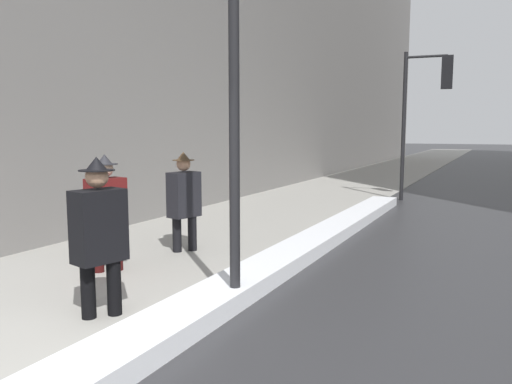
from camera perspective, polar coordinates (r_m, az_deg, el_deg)
The scene contains 9 objects.
ground_plane at distance 4.63m, azimuth -18.91°, elevation -18.90°, with size 160.00×160.00×0.00m, color #2D2D30.
sidewalk_slab at distance 18.69m, azimuth 10.65°, elevation 0.76°, with size 4.00×80.00×0.01m.
snow_bank_curb at distance 8.59m, azimuth 6.53°, elevation -5.73°, with size 0.63×11.42×0.22m.
building_facade_left at distance 25.35m, azimuth 2.83°, elevation 16.67°, with size 6.00×36.00×12.51m.
lamp_post at distance 5.61m, azimuth -2.55°, elevation 16.11°, with size 0.28×0.28×4.80m.
traffic_light_near at distance 14.99m, azimuth 19.17°, elevation 10.60°, with size 1.31×0.38×4.20m.
pedestrian_nearside at distance 5.52m, azimuth -17.51°, elevation -4.27°, with size 0.43×0.59×1.73m.
pedestrian_in_glasses at distance 7.30m, azimuth -16.74°, elevation -1.80°, with size 0.42×0.57×1.67m.
pedestrian_in_fedora at distance 8.25m, azimuth -8.23°, elevation -0.65°, with size 0.41×0.57×1.66m.
Camera 1 is at (3.02, -2.89, 1.99)m, focal length 35.00 mm.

